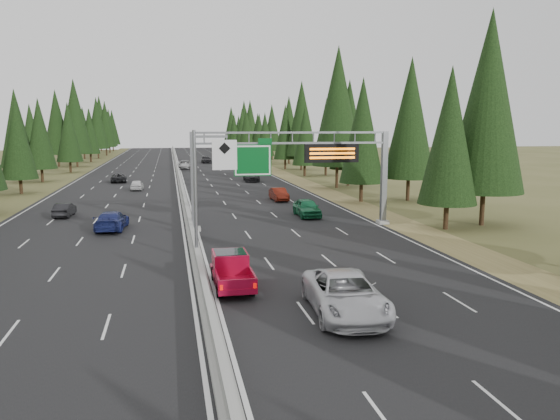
% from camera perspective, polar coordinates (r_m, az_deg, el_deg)
% --- Properties ---
extents(road, '(32.00, 260.00, 0.08)m').
position_cam_1_polar(road, '(88.51, -10.48, 3.23)').
color(road, black).
rests_on(road, ground).
extents(shoulder_right, '(3.60, 260.00, 0.06)m').
position_cam_1_polar(shoulder_right, '(90.57, 0.87, 3.49)').
color(shoulder_right, olive).
rests_on(shoulder_right, ground).
extents(shoulder_left, '(3.60, 260.00, 0.06)m').
position_cam_1_polar(shoulder_left, '(89.99, -21.89, 2.82)').
color(shoulder_left, '#4A4B23').
rests_on(shoulder_left, ground).
extents(median_barrier, '(0.70, 260.00, 0.85)m').
position_cam_1_polar(median_barrier, '(88.47, -10.48, 3.47)').
color(median_barrier, gray).
rests_on(median_barrier, road).
extents(sign_gantry, '(16.75, 0.98, 7.80)m').
position_cam_1_polar(sign_gantry, '(44.33, 2.13, 4.82)').
color(sign_gantry, slate).
rests_on(sign_gantry, road).
extents(hov_sign_pole, '(2.80, 0.50, 8.00)m').
position_cam_1_polar(hov_sign_pole, '(33.33, -7.86, 2.52)').
color(hov_sign_pole, slate).
rests_on(hov_sign_pole, road).
extents(tree_row_right, '(11.61, 239.43, 18.95)m').
position_cam_1_polar(tree_row_right, '(73.76, 7.32, 9.18)').
color(tree_row_right, black).
rests_on(tree_row_right, ground).
extents(tree_row_left, '(11.83, 239.59, 18.69)m').
position_cam_1_polar(tree_row_left, '(79.36, -26.64, 8.27)').
color(tree_row_left, black).
rests_on(tree_row_left, ground).
extents(silver_minivan, '(3.44, 6.68, 1.80)m').
position_cam_1_polar(silver_minivan, '(24.41, 6.84, -8.73)').
color(silver_minivan, silver).
rests_on(silver_minivan, road).
extents(red_pickup, '(1.86, 5.20, 1.70)m').
position_cam_1_polar(red_pickup, '(28.63, -5.14, -6.00)').
color(red_pickup, black).
rests_on(red_pickup, road).
extents(car_ahead_green, '(1.94, 4.79, 1.63)m').
position_cam_1_polar(car_ahead_green, '(50.20, 2.83, 0.25)').
color(car_ahead_green, '#17663C').
rests_on(car_ahead_green, road).
extents(car_ahead_dkred, '(1.63, 4.32, 1.41)m').
position_cam_1_polar(car_ahead_dkred, '(60.99, -0.12, 1.66)').
color(car_ahead_dkred, maroon).
rests_on(car_ahead_dkred, road).
extents(car_ahead_dkgrey, '(2.50, 5.58, 1.59)m').
position_cam_1_polar(car_ahead_dkgrey, '(83.15, -3.02, 3.59)').
color(car_ahead_dkgrey, black).
rests_on(car_ahead_dkgrey, road).
extents(car_ahead_white, '(3.01, 5.94, 1.61)m').
position_cam_1_polar(car_ahead_white, '(108.98, -9.91, 4.69)').
color(car_ahead_white, '#B2B2B2').
rests_on(car_ahead_white, road).
extents(car_ahead_far, '(2.26, 4.87, 1.62)m').
position_cam_1_polar(car_ahead_far, '(125.53, -7.71, 5.26)').
color(car_ahead_far, black).
rests_on(car_ahead_far, road).
extents(car_onc_near, '(1.58, 3.93, 1.27)m').
position_cam_1_polar(car_onc_near, '(53.85, -21.60, 0.03)').
color(car_onc_near, black).
rests_on(car_onc_near, road).
extents(car_onc_blue, '(2.54, 5.39, 1.52)m').
position_cam_1_polar(car_onc_blue, '(45.66, -17.17, -1.05)').
color(car_onc_blue, navy).
rests_on(car_onc_blue, road).
extents(car_onc_white, '(1.68, 3.93, 1.32)m').
position_cam_1_polar(car_onc_white, '(73.59, -14.73, 2.55)').
color(car_onc_white, silver).
rests_on(car_onc_white, road).
extents(car_onc_far, '(2.58, 5.00, 1.35)m').
position_cam_1_polar(car_onc_far, '(84.78, -16.51, 3.26)').
color(car_onc_far, black).
rests_on(car_onc_far, road).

